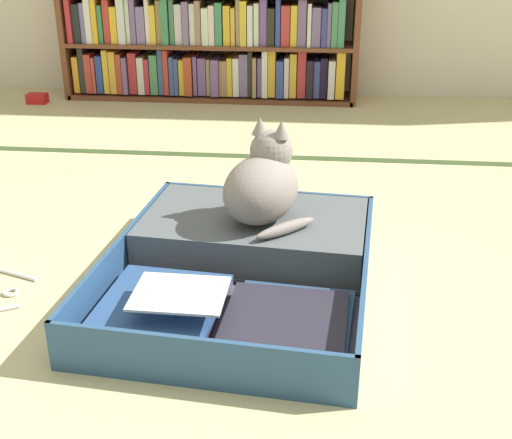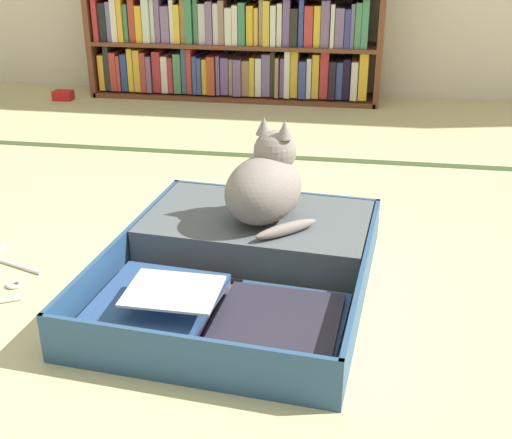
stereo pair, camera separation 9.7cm
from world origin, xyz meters
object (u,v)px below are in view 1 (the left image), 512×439
object	(u,v)px
open_suitcase	(245,259)
black_cat	(264,184)
small_red_pouch	(37,98)
bookshelf	(208,20)

from	to	relation	value
open_suitcase	black_cat	distance (m)	0.21
black_cat	small_red_pouch	size ratio (longest dim) A/B	3.13
black_cat	small_red_pouch	xyz separation A→B (m)	(-1.34, 1.62, -0.20)
open_suitcase	small_red_pouch	bearing A→B (deg)	126.75
black_cat	small_red_pouch	bearing A→B (deg)	129.46
black_cat	open_suitcase	bearing A→B (deg)	-111.77
bookshelf	open_suitcase	bearing A→B (deg)	-78.20
bookshelf	small_red_pouch	world-z (taller)	bookshelf
bookshelf	black_cat	xyz separation A→B (m)	(0.45, -1.82, -0.18)
open_suitcase	black_cat	bearing A→B (deg)	68.23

